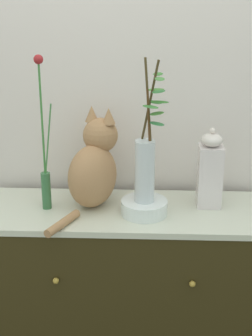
{
  "coord_description": "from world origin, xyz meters",
  "views": [
    {
      "loc": [
        0.08,
        -1.87,
        1.83
      ],
      "look_at": [
        0.0,
        0.0,
        1.13
      ],
      "focal_mm": 54.19,
      "sensor_mm": 36.0,
      "label": 1
    }
  ],
  "objects": [
    {
      "name": "bowl_porcelain",
      "position": [
        0.07,
        -0.04,
        0.98
      ],
      "size": [
        0.18,
        0.18,
        0.06
      ],
      "primitive_type": "cylinder",
      "color": "white",
      "rests_on": "sideboard"
    },
    {
      "name": "sideboard",
      "position": [
        0.0,
        -0.0,
        0.47
      ],
      "size": [
        1.19,
        0.43,
        0.95
      ],
      "color": "#302810",
      "rests_on": "ground_plane"
    },
    {
      "name": "wall_back",
      "position": [
        0.0,
        0.28,
        1.3
      ],
      "size": [
        4.4,
        0.08,
        2.6
      ],
      "primitive_type": "cube",
      "color": "silver",
      "rests_on": "ground_plane"
    },
    {
      "name": "jar_lidded_porcelain",
      "position": [
        0.34,
        0.06,
        1.1
      ],
      "size": [
        0.1,
        0.1,
        0.33
      ],
      "color": "silver",
      "rests_on": "sideboard"
    },
    {
      "name": "cat_sitting",
      "position": [
        -0.13,
        0.05,
        1.11
      ],
      "size": [
        0.29,
        0.45,
        0.4
      ],
      "color": "#A97B50",
      "rests_on": "sideboard"
    },
    {
      "name": "vase_slim_green",
      "position": [
        -0.32,
        -0.0,
        1.14
      ],
      "size": [
        0.06,
        0.04,
        0.62
      ],
      "color": "#356A3F",
      "rests_on": "sideboard"
    },
    {
      "name": "vase_glass_clear",
      "position": [
        0.08,
        -0.04,
        1.16
      ],
      "size": [
        0.13,
        0.21,
        0.57
      ],
      "color": "silver",
      "rests_on": "bowl_porcelain"
    }
  ]
}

